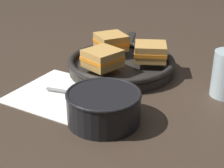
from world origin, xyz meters
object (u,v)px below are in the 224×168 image
(sandwich_near_left, at_px, (150,52))
(sandwich_far_left, at_px, (102,58))
(skillet, at_px, (121,64))
(sandwich_near_right, at_px, (111,42))
(soup_bowl, at_px, (104,105))
(spoon, at_px, (83,94))

(sandwich_near_left, height_order, sandwich_far_left, same)
(skillet, bearing_deg, sandwich_near_left, 29.13)
(sandwich_near_left, distance_m, sandwich_near_right, 0.14)
(soup_bowl, relative_size, sandwich_near_left, 1.34)
(spoon, bearing_deg, skillet, 78.04)
(spoon, relative_size, skillet, 0.35)
(sandwich_near_left, bearing_deg, sandwich_near_right, -179.35)
(skillet, xyz_separation_m, sandwich_near_right, (-0.07, 0.04, 0.04))
(spoon, relative_size, sandwich_near_right, 1.21)
(sandwich_near_left, relative_size, sandwich_far_left, 1.23)
(skillet, bearing_deg, sandwich_near_right, 151.45)
(sandwich_near_right, relative_size, sandwich_far_left, 1.18)
(sandwich_near_right, height_order, sandwich_far_left, same)
(soup_bowl, height_order, sandwich_far_left, sandwich_far_left)
(soup_bowl, xyz_separation_m, skillet, (-0.14, 0.24, -0.02))
(sandwich_near_right, bearing_deg, sandwich_far_left, -59.35)
(skillet, height_order, sandwich_far_left, sandwich_far_left)
(skillet, distance_m, sandwich_far_left, 0.09)
(soup_bowl, xyz_separation_m, sandwich_near_right, (-0.21, 0.28, 0.03))
(soup_bowl, bearing_deg, sandwich_far_left, 131.88)
(soup_bowl, relative_size, skillet, 0.40)
(spoon, relative_size, sandwich_near_left, 1.17)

